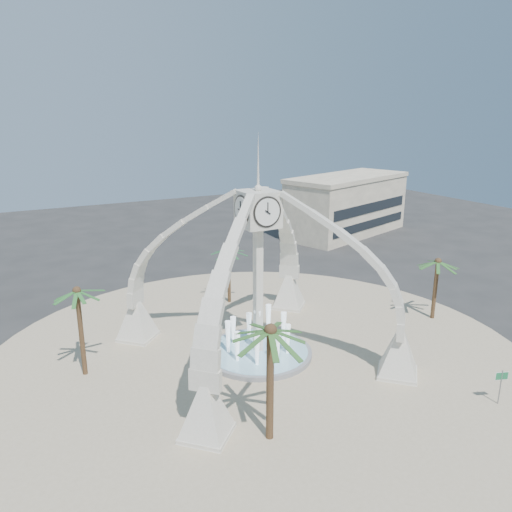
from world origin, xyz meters
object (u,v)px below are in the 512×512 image
clock_tower (258,272)px  palm_south (270,332)px  fountain (258,352)px  street_sign (501,380)px  palm_north (229,250)px  palm_west (77,292)px  palm_east (438,262)px

clock_tower → palm_south: bearing=-114.6°
clock_tower → fountain: (0.00, 0.00, -6.20)m
palm_south → street_sign: (14.10, -3.77, -4.75)m
fountain → street_sign: (10.00, -12.72, 1.39)m
palm_north → clock_tower: bearing=-104.2°
palm_west → palm_north: palm_west is taller
palm_east → palm_south: palm_south is taller
fountain → street_sign: bearing=-51.8°
clock_tower → fountain: size_ratio=2.24×
clock_tower → palm_west: size_ratio=2.64×
palm_north → fountain: bearing=-104.2°
palm_south → street_sign: 15.35m
fountain → palm_west: (-11.83, 3.13, 5.74)m
clock_tower → palm_north: size_ratio=3.08×
clock_tower → palm_south: clock_tower is taller
fountain → palm_south: palm_south is taller
fountain → palm_east: bearing=-3.9°
palm_east → street_sign: palm_east is taller
fountain → street_sign: size_ratio=3.41×
palm_west → street_sign: bearing=-36.0°
palm_north → palm_south: size_ratio=0.79×
palm_west → palm_south: bearing=-57.4°
fountain → palm_south: size_ratio=1.09×
palm_west → palm_south: (7.72, -12.08, 0.40)m
palm_south → street_sign: palm_south is taller
palm_east → palm_south: (-20.86, -7.80, 1.28)m
clock_tower → palm_west: bearing=165.2°
palm_east → street_sign: size_ratio=2.52×
fountain → palm_east: palm_east is taller
palm_north → palm_south: 20.87m
palm_west → street_sign: palm_west is taller
fountain → palm_west: size_ratio=1.18×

